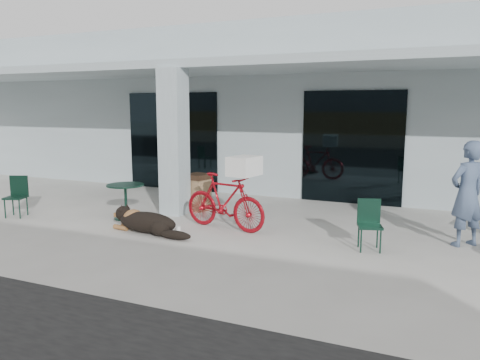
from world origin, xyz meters
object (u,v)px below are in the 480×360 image
at_px(dog, 147,221).
at_px(trash_receptacle, 198,192).
at_px(cafe_chair_near, 15,197).
at_px(bicycle, 224,202).
at_px(person, 467,194).
at_px(cafe_table_near, 126,201).
at_px(cafe_chair_far_a, 370,225).

bearing_deg(dog, trash_receptacle, 99.26).
bearing_deg(trash_receptacle, cafe_chair_near, -146.72).
relative_size(cafe_chair_near, trash_receptacle, 1.04).
height_order(bicycle, person, person).
distance_m(dog, person, 5.59).
bearing_deg(cafe_table_near, bicycle, 1.53).
xyz_separation_m(dog, trash_receptacle, (-0.09, 2.10, 0.18)).
bearing_deg(cafe_chair_far_a, dog, 171.73).
bearing_deg(person, cafe_chair_far_a, -10.35).
relative_size(cafe_table_near, trash_receptacle, 0.93).
height_order(dog, cafe_chair_far_a, cafe_chair_far_a).
distance_m(cafe_table_near, trash_receptacle, 1.65).
bearing_deg(dog, cafe_chair_near, -172.65).
height_order(person, trash_receptacle, person).
xyz_separation_m(bicycle, cafe_chair_far_a, (2.74, -0.26, -0.12)).
relative_size(cafe_table_near, cafe_chair_far_a, 0.93).
relative_size(dog, person, 0.77).
xyz_separation_m(dog, person, (5.34, 1.50, 0.66)).
distance_m(cafe_chair_far_a, trash_receptacle, 4.27).
bearing_deg(trash_receptacle, bicycle, -44.80).
height_order(bicycle, trash_receptacle, bicycle).
height_order(cafe_chair_far_a, trash_receptacle, cafe_chair_far_a).
height_order(cafe_table_near, person, person).
height_order(cafe_table_near, cafe_chair_near, cafe_chair_near).
bearing_deg(cafe_chair_near, cafe_table_near, -0.41).
xyz_separation_m(cafe_chair_near, cafe_chair_far_a, (7.24, 0.62, -0.02)).
relative_size(cafe_chair_near, person, 0.49).
bearing_deg(cafe_chair_far_a, cafe_table_near, 160.84).
xyz_separation_m(cafe_chair_far_a, trash_receptacle, (-4.00, 1.51, -0.00)).
bearing_deg(dog, cafe_chair_far_a, 15.55).
xyz_separation_m(cafe_chair_near, trash_receptacle, (3.24, 2.12, -0.02)).
xyz_separation_m(cafe_chair_far_a, person, (1.43, 0.91, 0.47)).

